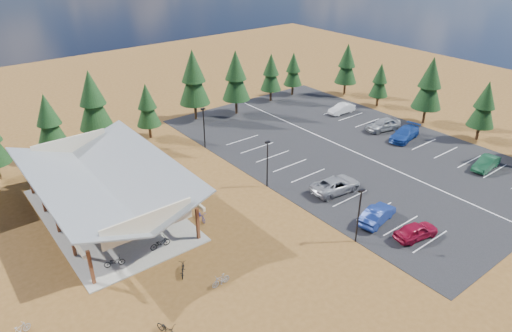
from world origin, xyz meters
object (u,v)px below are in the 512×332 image
Objects in this scene: bike_2 at (83,210)px; bike_16 at (183,199)px; car_9 at (342,109)px; bike_5 at (146,220)px; lamp_post_0 at (359,212)px; bike_pavilion at (103,179)px; car_0 at (416,231)px; car_1 at (377,215)px; car_7 at (405,134)px; bike_3 at (61,188)px; lamp_post_1 at (267,161)px; trash_bin_1 at (186,194)px; bike_0 at (114,262)px; bike_15 at (189,191)px; lamp_post_2 at (204,125)px; car_8 at (383,124)px; car_5 at (486,163)px; bike_4 at (160,243)px; trash_bin_0 at (168,200)px; bike_8 at (167,329)px; bike_9 at (20,330)px; bike_12 at (183,269)px; bike_13 at (221,280)px; bike_1 at (116,230)px; bike_7 at (100,185)px; bike_6 at (119,193)px; bike_14 at (201,216)px.

bike_2 reaches higher than bike_16.
bike_5 is at bearing -73.59° from car_9.
bike_pavilion is at bearing 131.42° from lamp_post_0.
car_0 is (17.58, -16.01, 0.11)m from bike_5.
car_7 is at bearing -72.24° from car_1.
lamp_post_1 is at bearing -112.39° from bike_3.
bike_pavilion is 12.60× the size of bike_2.
trash_bin_1 is 0.55× the size of bike_0.
bike_15 is (10.23, 5.83, -0.03)m from bike_0.
bike_3 is 0.36× the size of car_1.
bike_3 is 40.82m from car_7.
bike_0 is at bearing -140.49° from lamp_post_2.
car_7 reaches higher than car_1.
car_8 reaches higher than car_7.
bike_3 is 39.27m from car_9.
bike_2 is (-1.89, 1.44, -3.32)m from bike_pavilion.
car_7 is at bearing 177.01° from car_5.
bike_4 is at bearing 83.13° from bike_15.
bike_0 is 0.92× the size of bike_5.
bike_15 is (-7.35, -8.67, -2.47)m from lamp_post_2.
bike_pavilion is at bearing 11.39° from bike_4.
trash_bin_0 is at bearing -75.63° from car_9.
lamp_post_1 is 1.00× the size of lamp_post_2.
bike_5 is (-13.11, 1.17, -2.34)m from lamp_post_1.
bike_2 is 38.70m from car_8.
car_7 is (-0.29, 10.53, 0.07)m from car_5.
bike_8 is 17.70m from bike_15.
bike_16 is (-1.09, -0.75, -0.10)m from bike_15.
bike_3 is 0.40× the size of car_0.
car_0 reaches higher than bike_9.
bike_12 is at bearing -83.84° from bike_pavilion.
bike_12 is 36.35m from car_8.
bike_3 is (-17.26, 11.79, -2.38)m from lamp_post_1.
car_0 is at bearing -32.45° from lamp_post_0.
bike_5 is at bearing -33.03° from bike_0.
lamp_post_0 is 3.48× the size of bike_9.
lamp_post_1 is 24.14m from car_9.
bike_8 is (-3.93, -8.53, -0.09)m from bike_4.
bike_9 is 0.94× the size of bike_13.
car_1 is at bearing -115.15° from bike_4.
bike_7 is at bearing 1.01° from bike_1.
car_8 reaches higher than bike_6.
lamp_post_0 reaches higher than bike_14.
trash_bin_0 is at bearing -36.46° from bike_0.
bike_1 reaches higher than bike_6.
car_7 is (21.34, -13.49, -2.16)m from lamp_post_2.
bike_8 is at bearing -124.24° from trash_bin_1.
bike_3 is at bearing -126.04° from car_5.
bike_pavilion reaches higher than car_7.
bike_0 is at bearing -143.35° from bike_13.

